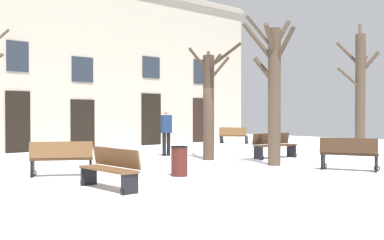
% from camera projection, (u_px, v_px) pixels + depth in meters
% --- Properties ---
extents(ground_plane, '(34.76, 34.76, 0.00)m').
position_uv_depth(ground_plane, '(228.00, 163.00, 15.80)').
color(ground_plane, white).
extents(building_facade, '(21.73, 0.60, 8.08)m').
position_uv_depth(building_facade, '(85.00, 61.00, 22.16)').
color(building_facade, '#BCB29E').
rests_on(building_facade, ground).
extents(tree_left_of_center, '(1.60, 2.38, 3.95)m').
position_uv_depth(tree_left_of_center, '(209.00, 102.00, 16.65)').
color(tree_left_of_center, '#423326').
rests_on(tree_left_of_center, ground).
extents(tree_right_of_center, '(2.02, 1.90, 4.57)m').
position_uv_depth(tree_right_of_center, '(273.00, 88.00, 14.91)').
color(tree_right_of_center, '#4C3D2D').
rests_on(tree_right_of_center, ground).
extents(tree_near_facade, '(2.27, 1.69, 5.29)m').
position_uv_depth(tree_near_facade, '(360.00, 90.00, 18.44)').
color(tree_near_facade, '#4C3D2D').
rests_on(tree_near_facade, ground).
extents(litter_bin, '(0.45, 0.45, 0.78)m').
position_uv_depth(litter_bin, '(179.00, 161.00, 12.39)').
color(litter_bin, '#4C1E19').
rests_on(litter_bin, ground).
extents(bench_far_corner, '(0.99, 1.61, 0.88)m').
position_uv_depth(bench_far_corner, '(233.00, 135.00, 25.69)').
color(bench_far_corner, brown).
rests_on(bench_far_corner, ground).
extents(bench_back_to_back_right, '(0.96, 1.64, 0.94)m').
position_uv_depth(bench_back_to_back_right, '(349.00, 154.00, 13.56)').
color(bench_back_to_back_right, '#3D2819').
rests_on(bench_back_to_back_right, ground).
extents(bench_back_to_back_left, '(0.53, 1.80, 0.89)m').
position_uv_depth(bench_back_to_back_left, '(110.00, 168.00, 10.26)').
color(bench_back_to_back_left, brown).
rests_on(bench_back_to_back_left, ground).
extents(bench_by_litter_bin, '(1.87, 0.75, 0.91)m').
position_uv_depth(bench_by_litter_bin, '(274.00, 145.00, 17.32)').
color(bench_by_litter_bin, '#3D2819').
rests_on(bench_by_litter_bin, ground).
extents(bench_near_center_tree, '(1.57, 1.24, 0.91)m').
position_uv_depth(bench_near_center_tree, '(62.00, 158.00, 12.32)').
color(bench_near_center_tree, brown).
rests_on(bench_near_center_tree, ground).
extents(person_near_bench, '(0.43, 0.32, 1.84)m').
position_uv_depth(person_near_bench, '(166.00, 129.00, 18.29)').
color(person_near_bench, black).
rests_on(person_near_bench, ground).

